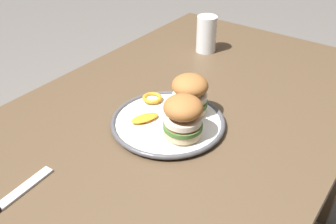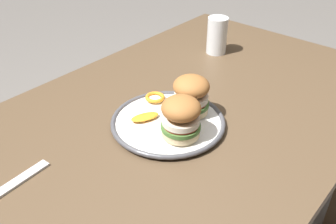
# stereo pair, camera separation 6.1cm
# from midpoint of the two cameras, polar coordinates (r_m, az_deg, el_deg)

# --- Properties ---
(dining_table) EXTENTS (1.32, 0.82, 0.76)m
(dining_table) POSITION_cam_midpoint_polar(r_m,az_deg,el_deg) (1.07, 0.37, -4.50)
(dining_table) COLOR brown
(dining_table) RESTS_ON ground
(dinner_plate) EXTENTS (0.29, 0.29, 0.02)m
(dinner_plate) POSITION_cam_midpoint_polar(r_m,az_deg,el_deg) (0.95, -1.86, -1.58)
(dinner_plate) COLOR white
(dinner_plate) RESTS_ON dining_table
(sandwich_half_left) EXTENTS (0.12, 0.12, 0.10)m
(sandwich_half_left) POSITION_cam_midpoint_polar(r_m,az_deg,el_deg) (0.95, 1.46, 2.78)
(sandwich_half_left) COLOR beige
(sandwich_half_left) RESTS_ON dinner_plate
(sandwich_half_right) EXTENTS (0.12, 0.12, 0.10)m
(sandwich_half_right) POSITION_cam_midpoint_polar(r_m,az_deg,el_deg) (0.86, 0.26, -0.66)
(sandwich_half_right) COLOR beige
(sandwich_half_right) RESTS_ON dinner_plate
(orange_peel_curled) EXTENTS (0.08, 0.08, 0.01)m
(orange_peel_curled) POSITION_cam_midpoint_polar(r_m,az_deg,el_deg) (1.02, -4.13, 2.09)
(orange_peel_curled) COLOR orange
(orange_peel_curled) RESTS_ON dinner_plate
(orange_peel_strip_long) EXTENTS (0.08, 0.06, 0.01)m
(orange_peel_strip_long) POSITION_cam_midpoint_polar(r_m,az_deg,el_deg) (0.94, -5.41, -0.95)
(orange_peel_strip_long) COLOR orange
(orange_peel_strip_long) RESTS_ON dinner_plate
(drinking_glass) EXTENTS (0.07, 0.07, 0.12)m
(drinking_glass) POSITION_cam_midpoint_polar(r_m,az_deg,el_deg) (1.32, 4.47, 11.31)
(drinking_glass) COLOR white
(drinking_glass) RESTS_ON dining_table
(table_knife) EXTENTS (0.22, 0.03, 0.01)m
(table_knife) POSITION_cam_midpoint_polar(r_m,az_deg,el_deg) (0.82, -26.10, -12.81)
(table_knife) COLOR silver
(table_knife) RESTS_ON dining_table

